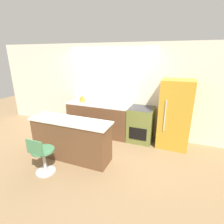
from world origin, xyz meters
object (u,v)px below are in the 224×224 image
kettle (82,99)px  mixing_bowl (118,105)px  oven_range (141,124)px  stool_chair (43,156)px  refrigerator (175,114)px

kettle → mixing_bowl: 1.13m
oven_range → stool_chair: 2.60m
oven_range → kettle: kettle is taller
refrigerator → kettle: size_ratio=9.00×
refrigerator → mixing_bowl: 1.49m
refrigerator → kettle: 2.62m
oven_range → stool_chair: oven_range is taller
stool_chair → kettle: kettle is taller
stool_chair → kettle: (-0.30, 2.08, 0.63)m
oven_range → refrigerator: (0.84, 0.00, 0.40)m
kettle → mixing_bowl: bearing=0.0°
oven_range → mixing_bowl: mixing_bowl is taller
oven_range → refrigerator: bearing=0.3°
kettle → oven_range: bearing=1.6°
refrigerator → kettle: refrigerator is taller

